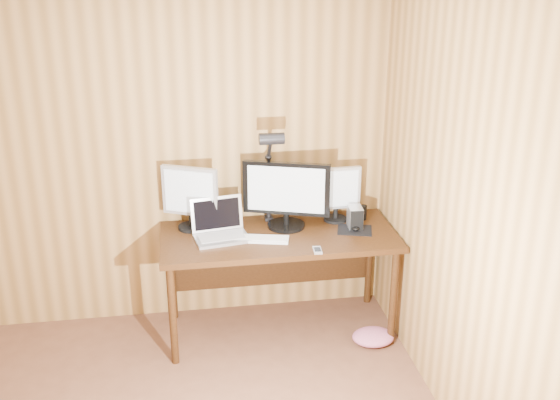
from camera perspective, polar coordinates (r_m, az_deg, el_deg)
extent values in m
plane|color=#A3733B|center=(4.59, -12.40, 3.89)|extent=(4.00, 0.00, 4.00)
plane|color=#A3733B|center=(3.09, 20.09, -5.58)|extent=(0.00, 4.00, 4.00)
cube|color=#331B0A|center=(4.47, -0.10, -3.25)|extent=(1.60, 0.70, 0.04)
cube|color=#331B0A|center=(4.87, -0.68, -4.66)|extent=(1.48, 0.02, 0.51)
cylinder|color=#331B0A|center=(4.34, -9.33, -9.92)|extent=(0.05, 0.05, 0.71)
cylinder|color=#331B0A|center=(4.85, -9.37, -6.41)|extent=(0.05, 0.05, 0.71)
cylinder|color=#331B0A|center=(4.55, 9.83, -8.39)|extent=(0.05, 0.05, 0.71)
cylinder|color=#331B0A|center=(5.04, 7.77, -5.22)|extent=(0.05, 0.05, 0.71)
cylinder|color=black|center=(4.58, 0.55, -2.21)|extent=(0.26, 0.26, 0.02)
cylinder|color=black|center=(4.56, 0.55, -1.65)|extent=(0.04, 0.04, 0.08)
cube|color=black|center=(4.48, 0.56, 1.00)|extent=(0.58, 0.23, 0.37)
cube|color=silver|center=(4.46, 0.52, 0.91)|extent=(0.50, 0.17, 0.32)
cylinder|color=black|center=(4.59, -7.69, -2.34)|extent=(0.19, 0.19, 0.02)
cylinder|color=black|center=(4.57, -7.72, -1.75)|extent=(0.04, 0.04, 0.08)
cube|color=#B5B5BA|center=(4.49, -7.85, 0.77)|extent=(0.38, 0.20, 0.34)
cube|color=silver|center=(4.47, -7.96, 0.68)|extent=(0.32, 0.15, 0.30)
cylinder|color=black|center=(4.70, 4.84, -1.65)|extent=(0.16, 0.16, 0.02)
cylinder|color=black|center=(4.68, 4.86, -1.13)|extent=(0.03, 0.03, 0.07)
cube|color=#B5B5BA|center=(4.61, 4.93, 1.03)|extent=(0.35, 0.05, 0.30)
cube|color=silver|center=(4.60, 4.99, 0.95)|extent=(0.31, 0.02, 0.26)
cube|color=silver|center=(4.40, -5.11, -3.30)|extent=(0.39, 0.30, 0.02)
cube|color=silver|center=(4.46, -5.54, -1.19)|extent=(0.36, 0.11, 0.23)
cube|color=black|center=(4.46, -5.54, -1.19)|extent=(0.31, 0.09, 0.20)
cube|color=#B2B2B7|center=(4.40, -5.11, -3.17)|extent=(0.32, 0.20, 0.00)
cube|color=silver|center=(4.37, -1.84, -3.41)|extent=(0.41, 0.21, 0.02)
cube|color=white|center=(4.37, -1.84, -3.29)|extent=(0.38, 0.18, 0.00)
cube|color=black|center=(4.55, 6.52, -2.61)|extent=(0.28, 0.25, 0.00)
ellipsoid|color=black|center=(4.54, 6.53, -2.37)|extent=(0.10, 0.12, 0.04)
cube|color=silver|center=(4.57, 6.55, -1.50)|extent=(0.10, 0.14, 0.15)
cube|color=black|center=(4.51, 6.71, -1.84)|extent=(0.09, 0.01, 0.15)
cube|color=silver|center=(4.22, 3.28, -4.39)|extent=(0.06, 0.11, 0.01)
cube|color=black|center=(4.22, 3.28, -4.30)|extent=(0.05, 0.07, 0.00)
cylinder|color=black|center=(4.72, 7.29, -1.08)|extent=(0.04, 0.04, 0.11)
cube|color=black|center=(4.70, -0.99, -1.83)|extent=(0.06, 0.07, 0.07)
cylinder|color=black|center=(4.61, -1.01, 0.97)|extent=(0.03, 0.03, 0.47)
sphere|color=black|center=(4.54, -1.03, 3.75)|extent=(0.05, 0.05, 0.05)
cylinder|color=black|center=(4.44, -0.90, 4.57)|extent=(0.02, 0.16, 0.19)
cylinder|color=black|center=(4.33, -0.73, 5.35)|extent=(0.17, 0.08, 0.08)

